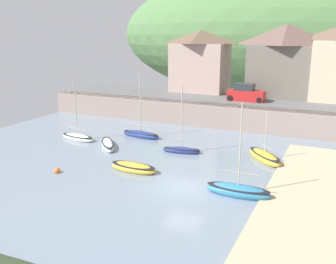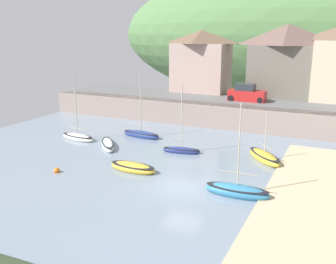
{
  "view_description": "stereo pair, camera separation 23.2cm",
  "coord_description": "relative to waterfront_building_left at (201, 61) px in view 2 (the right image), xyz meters",
  "views": [
    {
      "loc": [
        9.04,
        -21.8,
        10.03
      ],
      "look_at": [
        -4.63,
        7.45,
        1.51
      ],
      "focal_mm": 40.95,
      "sensor_mm": 36.0,
      "label": 1
    },
    {
      "loc": [
        9.26,
        -21.7,
        10.03
      ],
      "look_at": [
        -4.63,
        7.45,
        1.51
      ],
      "focal_mm": 40.95,
      "sensor_mm": 36.0,
      "label": 2
    }
  ],
  "objects": [
    {
      "name": "quay_seawall",
      "position": [
        8.35,
        -7.7,
        -5.0
      ],
      "size": [
        48.0,
        9.4,
        2.4
      ],
      "color": "gray",
      "rests_on": "ground"
    },
    {
      "name": "hillside_backdrop",
      "position": [
        13.04,
        30.0,
        3.12
      ],
      "size": [
        80.0,
        44.0,
        27.09
      ],
      "color": "#507946",
      "rests_on": "ground"
    },
    {
      "name": "waterfront_building_left",
      "position": [
        0.0,
        0.0,
        0.0
      ],
      "size": [
        7.18,
        5.13,
        7.78
      ],
      "color": "tan",
      "rests_on": "ground"
    },
    {
      "name": "waterfront_building_centre",
      "position": [
        10.58,
        0.0,
        0.37
      ],
      "size": [
        8.57,
        4.7,
        8.48
      ],
      "color": "#69645A",
      "rests_on": "ground"
    },
    {
      "name": "sailboat_blue_trim",
      "position": [
        5.27,
        -18.32,
        -6.1
      ],
      "size": [
        3.36,
        1.46,
        5.97
      ],
      "rotation": [
        0.0,
        0.0,
        0.18
      ],
      "color": "navy",
      "rests_on": "ground"
    },
    {
      "name": "rowboat_small_beached",
      "position": [
        3.73,
        -23.86,
        -6.11
      ],
      "size": [
        3.85,
        1.61,
        0.79
      ],
      "rotation": [
        0.0,
        0.0,
        -0.06
      ],
      "color": "gold",
      "rests_on": "ground"
    },
    {
      "name": "motorboat_with_cabin",
      "position": [
        -5.31,
        -18.83,
        -6.09
      ],
      "size": [
        3.96,
        1.77,
        6.27
      ],
      "rotation": [
        0.0,
        0.0,
        -0.14
      ],
      "color": "white",
      "rests_on": "ground"
    },
    {
      "name": "sailboat_nearest_shore",
      "position": [
        12.06,
        -17.32,
        -6.07
      ],
      "size": [
        3.76,
        4.07,
        4.06
      ],
      "rotation": [
        0.0,
        0.0,
        -0.86
      ],
      "color": "gold",
      "rests_on": "ground"
    },
    {
      "name": "sailboat_far_left",
      "position": [
        -0.28,
        -15.43,
        -6.08
      ],
      "size": [
        4.19,
        1.53,
        6.39
      ],
      "rotation": [
        0.0,
        0.0,
        -0.11
      ],
      "color": "navy",
      "rests_on": "ground"
    },
    {
      "name": "fishing_boat_green",
      "position": [
        -1.33,
        -19.62,
        -6.13
      ],
      "size": [
        3.41,
        3.84,
        0.73
      ],
      "rotation": [
        0.0,
        0.0,
        -0.89
      ],
      "color": "white",
      "rests_on": "ground"
    },
    {
      "name": "sailboat_white_hull",
      "position": [
        11.93,
        -24.86,
        -6.05
      ],
      "size": [
        4.14,
        1.43,
        6.15
      ],
      "rotation": [
        0.0,
        0.0,
        0.02
      ],
      "color": "teal",
      "rests_on": "ground"
    },
    {
      "name": "parked_car_near_slipway",
      "position": [
        7.23,
        -4.5,
        -3.15
      ],
      "size": [
        4.14,
        1.82,
        1.95
      ],
      "rotation": [
        0.0,
        0.0,
        -0.02
      ],
      "color": "red",
      "rests_on": "ground"
    },
    {
      "name": "mooring_buoy",
      "position": [
        -1.1,
        -26.58,
        -6.22
      ],
      "size": [
        0.45,
        0.45,
        0.45
      ],
      "color": "orange",
      "rests_on": "ground"
    }
  ]
}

